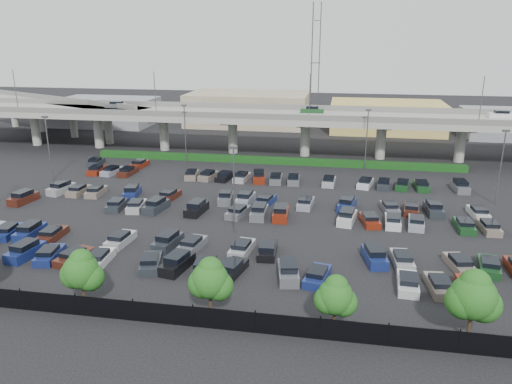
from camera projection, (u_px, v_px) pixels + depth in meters
ground at (247, 209)px, 66.14m from camera, size 280.00×280.00×0.00m
overpass at (278, 119)px, 94.13m from camera, size 150.00×13.00×15.80m
on_ramp at (58, 105)px, 113.03m from camera, size 50.93×30.13×8.80m
hedge at (274, 160)px, 89.44m from camera, size 66.00×1.60×1.10m
fence at (180, 315)px, 39.59m from camera, size 70.00×0.10×2.00m
tree_row at (194, 278)px, 40.06m from camera, size 65.07×3.66×5.94m
parked_cars at (236, 214)px, 62.88m from camera, size 62.88×41.63×1.67m
light_poles at (220, 159)px, 66.81m from camera, size 66.90×48.38×10.30m
distant_buildings at (345, 114)px, 121.00m from camera, size 138.00×24.00×9.00m
comm_tower at (315, 60)px, 130.22m from camera, size 2.40×2.40×30.00m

